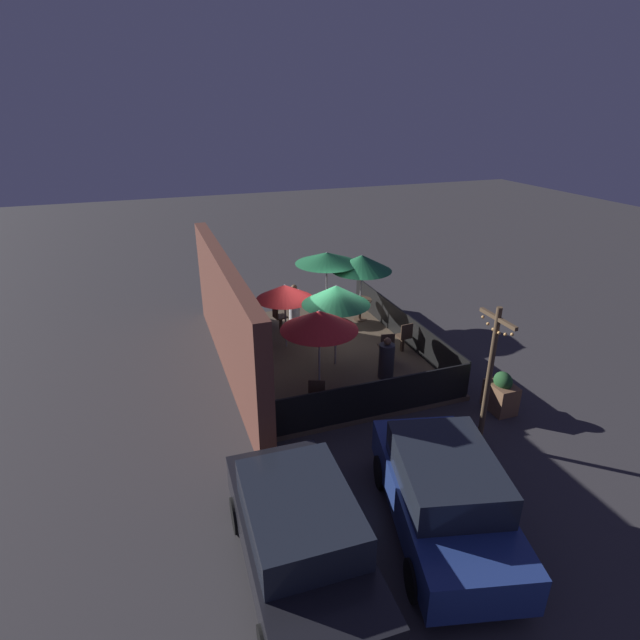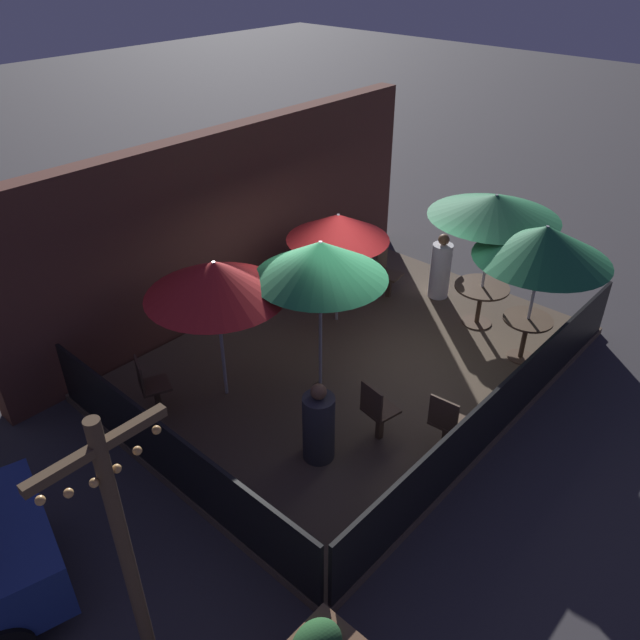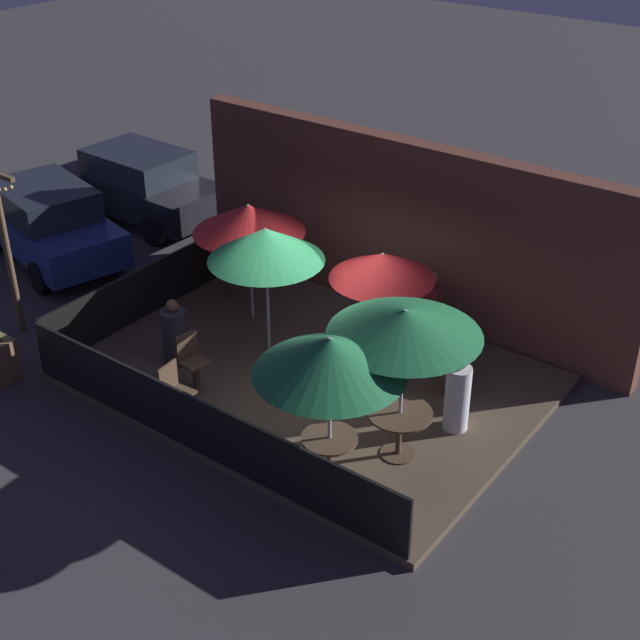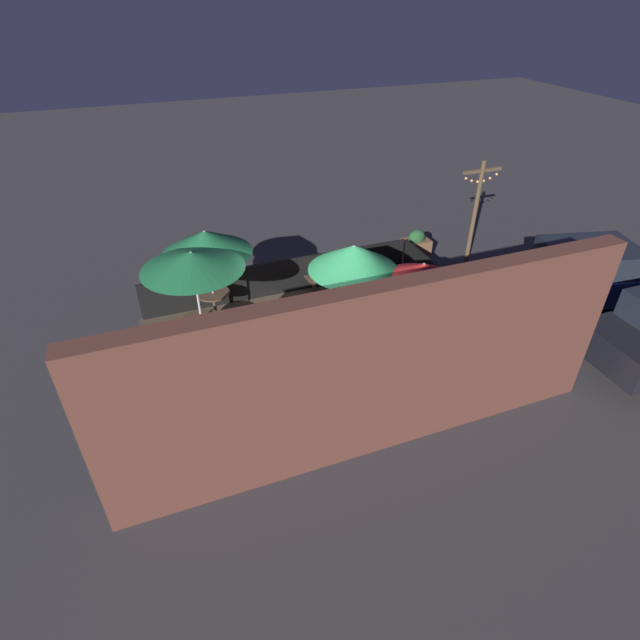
% 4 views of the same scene
% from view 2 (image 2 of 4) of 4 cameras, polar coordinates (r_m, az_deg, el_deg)
% --- Properties ---
extents(ground_plane, '(60.00, 60.00, 0.00)m').
position_cam_2_polar(ground_plane, '(10.20, 3.13, -4.12)').
color(ground_plane, '#383538').
extents(patio_deck, '(7.24, 5.25, 0.12)m').
position_cam_2_polar(patio_deck, '(10.16, 3.14, -3.84)').
color(patio_deck, brown).
rests_on(patio_deck, ground_plane).
extents(building_wall, '(8.84, 0.36, 3.32)m').
position_cam_2_polar(building_wall, '(11.13, -8.14, 8.77)').
color(building_wall, brown).
rests_on(building_wall, ground_plane).
extents(fence_front, '(7.04, 0.05, 0.95)m').
position_cam_2_polar(fence_front, '(8.80, 16.41, -7.56)').
color(fence_front, black).
rests_on(fence_front, patio_deck).
extents(fence_side_left, '(0.05, 5.05, 0.95)m').
position_cam_2_polar(fence_side_left, '(7.99, -13.66, -11.90)').
color(fence_side_left, black).
rests_on(fence_side_left, patio_deck).
extents(patio_umbrella_0, '(2.02, 2.02, 2.31)m').
position_cam_2_polar(patio_umbrella_0, '(9.67, 19.82, 6.64)').
color(patio_umbrella_0, '#B2B2B7').
rests_on(patio_umbrella_0, patio_deck).
extents(patio_umbrella_1, '(2.10, 2.10, 2.38)m').
position_cam_2_polar(patio_umbrella_1, '(10.38, 15.71, 9.99)').
color(patio_umbrella_1, '#B2B2B7').
rests_on(patio_umbrella_1, patio_deck).
extents(patio_umbrella_2, '(1.97, 1.97, 2.20)m').
position_cam_2_polar(patio_umbrella_2, '(8.46, -9.57, 3.75)').
color(patio_umbrella_2, '#B2B2B7').
rests_on(patio_umbrella_2, patio_deck).
extents(patio_umbrella_3, '(1.71, 1.71, 2.00)m').
position_cam_2_polar(patio_umbrella_3, '(10.27, 1.66, 8.50)').
color(patio_umbrella_3, '#B2B2B7').
rests_on(patio_umbrella_3, patio_deck).
extents(patio_umbrella_4, '(1.88, 1.88, 2.38)m').
position_cam_2_polar(patio_umbrella_4, '(8.48, 0.04, 5.52)').
color(patio_umbrella_4, '#B2B2B7').
rests_on(patio_umbrella_4, patio_deck).
extents(dining_table_0, '(0.77, 0.77, 0.75)m').
position_cam_2_polar(dining_table_0, '(10.34, 18.35, -0.62)').
color(dining_table_0, '#4C3828').
rests_on(dining_table_0, patio_deck).
extents(dining_table_1, '(0.93, 0.93, 0.74)m').
position_cam_2_polar(dining_table_1, '(11.06, 14.51, 2.33)').
color(dining_table_1, '#4C3828').
rests_on(dining_table_1, patio_deck).
extents(patio_chair_0, '(0.52, 0.52, 0.94)m').
position_cam_2_polar(patio_chair_0, '(9.06, -15.26, -5.72)').
color(patio_chair_0, '#4C3828').
rests_on(patio_chair_0, patio_deck).
extents(patio_chair_1, '(0.43, 0.43, 0.96)m').
position_cam_2_polar(patio_chair_1, '(8.30, 11.44, -9.07)').
color(patio_chair_1, '#4C3828').
rests_on(patio_chair_1, patio_deck).
extents(patio_chair_2, '(0.47, 0.47, 0.95)m').
position_cam_2_polar(patio_chair_2, '(8.36, 5.26, -8.18)').
color(patio_chair_2, '#4C3828').
rests_on(patio_chair_2, patio_deck).
extents(patio_chair_3, '(0.46, 0.46, 0.91)m').
position_cam_2_polar(patio_chair_3, '(11.67, 6.10, 4.37)').
color(patio_chair_3, '#4C3828').
rests_on(patio_chair_3, patio_deck).
extents(patron_0, '(0.50, 0.50, 1.32)m').
position_cam_2_polar(patron_0, '(11.62, -1.66, 5.05)').
color(patron_0, maroon).
rests_on(patron_0, patio_deck).
extents(patron_1, '(0.49, 0.49, 1.26)m').
position_cam_2_polar(patron_1, '(11.77, 10.96, 4.60)').
color(patron_1, silver).
rests_on(patron_1, patio_deck).
extents(patron_2, '(0.56, 0.56, 1.18)m').
position_cam_2_polar(patron_2, '(8.10, -0.13, -9.66)').
color(patron_2, '#333338').
rests_on(patron_2, patio_deck).
extents(light_post, '(1.10, 0.12, 3.25)m').
position_cam_2_polar(light_post, '(5.49, -17.30, -19.85)').
color(light_post, brown).
rests_on(light_post, ground_plane).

